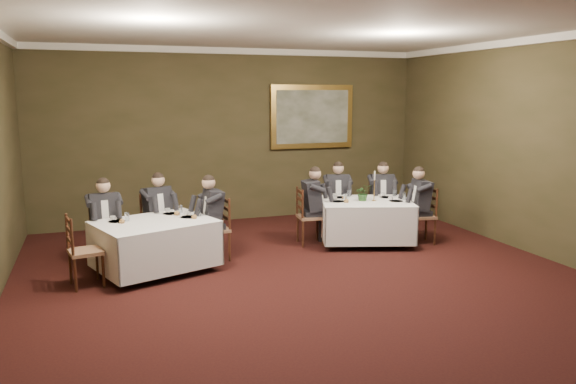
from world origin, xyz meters
TOP-DOWN VIEW (x-y plane):
  - ground at (0.00, 0.00)m, footprint 10.00×10.00m
  - ceiling at (0.00, 0.00)m, footprint 8.00×10.00m
  - back_wall at (0.00, 5.00)m, footprint 8.00×0.10m
  - crown_molding at (0.00, 0.00)m, footprint 8.00×10.00m
  - table_main at (1.70, 2.36)m, footprint 1.86×1.62m
  - table_second at (-1.97, 1.95)m, footprint 1.94×1.71m
  - chair_main_backleft at (1.54, 3.25)m, footprint 0.54×0.52m
  - diner_main_backleft at (1.54, 3.24)m, footprint 0.51×0.57m
  - chair_main_backright at (2.34, 3.00)m, footprint 0.54×0.52m
  - diner_main_backright at (2.34, 2.99)m, footprint 0.51×0.57m
  - chair_main_endleft at (0.76, 2.66)m, footprint 0.47×0.48m
  - diner_main_endleft at (0.77, 2.66)m, footprint 0.52×0.45m
  - chair_main_endright at (2.64, 2.06)m, footprint 0.49×0.51m
  - diner_main_endright at (2.63, 2.06)m, footprint 0.54×0.48m
  - chair_sec_backleft at (-2.65, 2.60)m, footprint 0.48×0.46m
  - diner_sec_backleft at (-2.65, 2.59)m, footprint 0.45×0.52m
  - chair_sec_backright at (-1.83, 2.88)m, footprint 0.56×0.55m
  - diner_sec_backright at (-1.82, 2.87)m, footprint 0.54×0.59m
  - chair_sec_endright at (-1.00, 2.29)m, footprint 0.45×0.47m
  - diner_sec_endright at (-1.01, 2.29)m, footprint 0.51×0.44m
  - chair_sec_endleft at (-2.94, 1.62)m, footprint 0.50×0.51m
  - centerpiece at (1.65, 2.38)m, footprint 0.31×0.29m
  - candlestick at (1.82, 2.32)m, footprint 0.08×0.08m
  - place_setting_table_main at (1.45, 2.83)m, footprint 0.33×0.31m
  - place_setting_table_second at (-2.44, 2.16)m, footprint 0.33×0.31m
  - painting at (1.70, 4.94)m, footprint 1.84×0.09m

SIDE VIEW (x-z plane):
  - ground at x=0.00m, z-range 0.00..0.00m
  - chair_main_backleft at x=1.54m, z-range -0.22..0.78m
  - chair_main_backright at x=2.34m, z-range -0.22..0.78m
  - chair_main_endleft at x=0.76m, z-range -0.22..0.78m
  - chair_main_endright at x=2.64m, z-range -0.22..0.78m
  - chair_sec_backleft at x=-2.65m, z-range -0.22..0.78m
  - chair_sec_backright at x=-1.83m, z-range -0.22..0.78m
  - chair_sec_endright at x=-1.00m, z-range -0.22..0.78m
  - chair_sec_endleft at x=-2.94m, z-range -0.22..0.78m
  - table_main at x=1.70m, z-range 0.12..0.78m
  - table_second at x=-1.97m, z-range 0.12..0.78m
  - diner_main_backleft at x=1.54m, z-range -0.16..1.19m
  - diner_main_backright at x=2.34m, z-range -0.16..1.19m
  - diner_main_endleft at x=0.77m, z-range -0.16..1.19m
  - diner_main_endright at x=2.63m, z-range -0.16..1.19m
  - diner_sec_backleft at x=-2.65m, z-range -0.16..1.19m
  - diner_sec_backright at x=-1.82m, z-range -0.16..1.19m
  - diner_sec_endright at x=-1.01m, z-range -0.16..1.19m
  - place_setting_table_main at x=1.45m, z-range 0.73..0.87m
  - place_setting_table_second at x=-2.44m, z-range 0.73..0.87m
  - centerpiece at x=1.65m, z-range 0.77..1.07m
  - candlestick at x=1.82m, z-range 0.69..1.23m
  - back_wall at x=0.00m, z-range 0.00..3.50m
  - painting at x=1.70m, z-range 1.45..2.79m
  - crown_molding at x=0.00m, z-range 3.38..3.50m
  - ceiling at x=0.00m, z-range 3.45..3.55m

